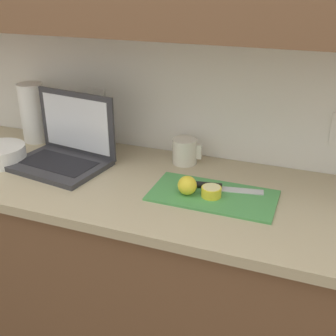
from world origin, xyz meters
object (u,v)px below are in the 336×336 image
lemon_half_cut (211,192)px  measuring_cup (185,151)px  laptop (66,148)px  knife (214,186)px  bowl_white (0,154)px  paper_towel_roll (33,113)px  cutting_board (213,195)px  lemon_whole_beside (187,185)px

lemon_half_cut → measuring_cup: measuring_cup is taller
measuring_cup → laptop: bearing=-159.3°
knife → measuring_cup: size_ratio=2.15×
laptop → measuring_cup: 0.47m
bowl_white → paper_towel_roll: (-0.02, 0.25, 0.10)m
paper_towel_roll → bowl_white: bearing=-86.0°
lemon_half_cut → measuring_cup: 0.30m
laptop → paper_towel_roll: (-0.27, 0.16, 0.07)m
lemon_half_cut → bowl_white: (-0.87, -0.01, 0.01)m
laptop → knife: laptop is taller
cutting_board → lemon_whole_beside: size_ratio=6.50×
cutting_board → lemon_whole_beside: (-0.08, -0.03, 0.04)m
knife → laptop: bearing=168.2°
cutting_board → measuring_cup: size_ratio=3.60×
lemon_whole_beside → cutting_board: bearing=18.2°
measuring_cup → paper_towel_roll: bearing=-179.8°
cutting_board → lemon_half_cut: lemon_half_cut is taller
measuring_cup → lemon_half_cut: bearing=-54.2°
lemon_half_cut → knife: bearing=95.1°
lemon_whole_beside → paper_towel_roll: size_ratio=0.25×
knife → lemon_half_cut: lemon_half_cut is taller
lemon_half_cut → lemon_whole_beside: (-0.08, -0.01, 0.01)m
knife → bowl_white: bearing=174.9°
lemon_whole_beside → bowl_white: bearing=179.9°
laptop → cutting_board: (0.62, -0.07, -0.06)m
laptop → lemon_half_cut: bearing=0.8°
laptop → bowl_white: 0.27m
cutting_board → lemon_half_cut: 0.03m
knife → lemon_half_cut: size_ratio=3.75×
laptop → lemon_half_cut: laptop is taller
knife → bowl_white: 0.86m
bowl_white → paper_towel_roll: paper_towel_roll is taller
cutting_board → knife: bearing=99.9°
cutting_board → bowl_white: bearing=-178.3°
lemon_half_cut → cutting_board: bearing=80.7°
cutting_board → bowl_white: bowl_white is taller
knife → measuring_cup: (-0.17, 0.19, 0.03)m
knife → paper_towel_roll: paper_towel_roll is taller
laptop → measuring_cup: (0.44, 0.17, -0.01)m
lemon_whole_beside → paper_towel_roll: bearing=162.3°
cutting_board → measuring_cup: measuring_cup is taller
cutting_board → knife: knife is taller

